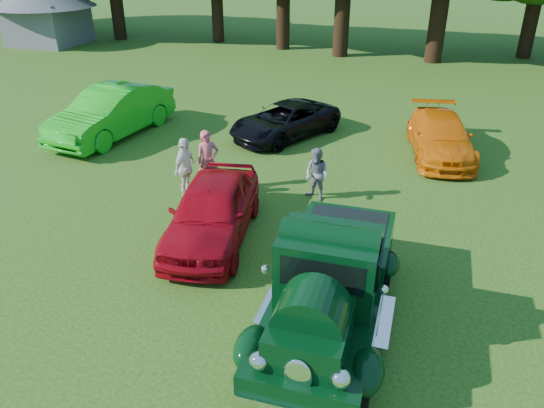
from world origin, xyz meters
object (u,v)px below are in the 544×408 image
(gazebo, at_px, (44,5))
(red_convertible, at_px, (212,210))
(hero_pickup, at_px, (330,282))
(back_car_lime, at_px, (112,112))
(spectator_pink, at_px, (208,161))
(back_car_black, at_px, (285,120))
(spectator_white, at_px, (185,168))
(back_car_orange, at_px, (441,136))
(spectator_grey, at_px, (317,175))

(gazebo, bearing_deg, red_convertible, -45.26)
(hero_pickup, distance_m, back_car_lime, 12.26)
(back_car_lime, bearing_deg, spectator_pink, -23.59)
(back_car_black, distance_m, spectator_white, 5.62)
(spectator_pink, xyz_separation_m, gazebo, (-18.28, 17.13, 1.52))
(back_car_black, bearing_deg, back_car_lime, -135.99)
(red_convertible, bearing_deg, back_car_orange, 45.76)
(back_car_black, xyz_separation_m, spectator_white, (-1.31, -5.45, 0.27))
(red_convertible, xyz_separation_m, back_car_lime, (-6.17, 5.61, 0.11))
(spectator_pink, bearing_deg, back_car_lime, 110.65)
(spectator_pink, height_order, spectator_white, spectator_pink)
(spectator_grey, height_order, gazebo, gazebo)
(red_convertible, height_order, spectator_white, spectator_white)
(red_convertible, height_order, back_car_black, red_convertible)
(gazebo, bearing_deg, spectator_white, -44.83)
(red_convertible, bearing_deg, spectator_white, 121.65)
(back_car_lime, bearing_deg, gazebo, 141.84)
(spectator_pink, height_order, spectator_grey, spectator_pink)
(spectator_white, bearing_deg, back_car_lime, 53.38)
(back_car_lime, bearing_deg, hero_pickup, -31.36)
(back_car_lime, xyz_separation_m, back_car_black, (5.94, 1.67, -0.26))
(back_car_lime, height_order, gazebo, gazebo)
(red_convertible, relative_size, back_car_lime, 0.84)
(spectator_grey, bearing_deg, spectator_pink, -148.23)
(back_car_orange, distance_m, spectator_grey, 5.38)
(red_convertible, distance_m, back_car_lime, 8.34)
(gazebo, bearing_deg, spectator_pink, -43.14)
(spectator_white, bearing_deg, red_convertible, -137.21)
(back_car_lime, bearing_deg, back_car_black, 24.09)
(hero_pickup, height_order, spectator_pink, hero_pickup)
(hero_pickup, xyz_separation_m, back_car_black, (-3.49, 9.51, -0.28))
(spectator_white, xyz_separation_m, gazebo, (-17.89, 17.78, 1.53))
(hero_pickup, bearing_deg, back_car_black, 110.16)
(back_car_black, xyz_separation_m, spectator_pink, (-0.91, -4.80, 0.28))
(hero_pickup, xyz_separation_m, back_car_lime, (-9.43, 7.84, -0.02))
(spectator_white, bearing_deg, back_car_orange, -49.03)
(hero_pickup, height_order, gazebo, gazebo)
(hero_pickup, bearing_deg, back_car_lime, 140.26)
(back_car_black, relative_size, spectator_grey, 2.93)
(back_car_orange, relative_size, spectator_white, 2.57)
(spectator_white, relative_size, gazebo, 0.27)
(back_car_black, relative_size, back_car_orange, 0.97)
(hero_pickup, relative_size, back_car_black, 1.21)
(hero_pickup, relative_size, red_convertible, 1.19)
(back_car_lime, relative_size, spectator_pink, 2.98)
(back_car_black, bearing_deg, spectator_white, -75.20)
(back_car_lime, height_order, spectator_white, spectator_white)
(red_convertible, relative_size, spectator_pink, 2.50)
(back_car_lime, distance_m, back_car_orange, 11.36)
(back_car_orange, xyz_separation_m, gazebo, (-24.53, 12.53, 1.75))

